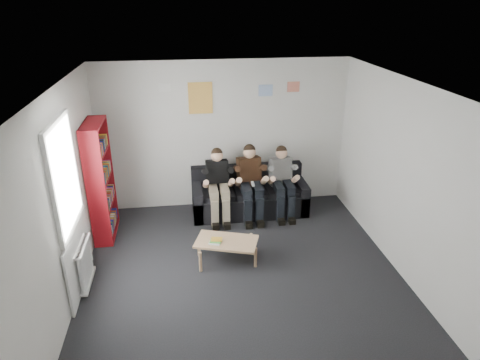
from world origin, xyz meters
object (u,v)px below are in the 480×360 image
object	(u,v)px
bookshelf	(101,181)
person_right	(283,182)
person_middle	(251,183)
sofa	(249,196)
person_left	(218,185)
coffee_table	(227,243)

from	to	relation	value
bookshelf	person_right	xyz separation A→B (m)	(3.06, 0.31, -0.34)
person_middle	sofa	bearing A→B (deg)	80.62
sofa	person_right	distance (m)	0.69
bookshelf	person_left	bearing A→B (deg)	8.97
bookshelf	person_left	size ratio (longest dim) A/B	1.53
person_right	coffee_table	bearing A→B (deg)	-139.76
bookshelf	coffee_table	bearing A→B (deg)	-30.34
coffee_table	person_middle	bearing A→B (deg)	67.02
sofa	coffee_table	bearing A→B (deg)	-110.42
person_left	person_middle	distance (m)	0.58
coffee_table	person_right	xyz separation A→B (m)	(1.17, 1.40, 0.31)
sofa	person_left	xyz separation A→B (m)	(-0.58, -0.19, 0.34)
coffee_table	person_left	size ratio (longest dim) A/B	0.71
sofa	person_left	world-z (taller)	person_left
sofa	coffee_table	size ratio (longest dim) A/B	2.30
sofa	coffee_table	xyz separation A→B (m)	(-0.59, -1.60, 0.03)
sofa	coffee_table	distance (m)	1.70
sofa	person_left	bearing A→B (deg)	-161.52
person_middle	person_right	bearing A→B (deg)	-9.05
bookshelf	person_right	distance (m)	3.10
coffee_table	person_right	distance (m)	1.85
coffee_table	person_middle	world-z (taller)	person_middle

